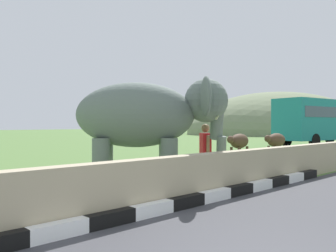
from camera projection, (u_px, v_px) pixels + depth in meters
name	position (u px, v px, depth m)	size (l,w,h in m)	color
striped_curb	(86.00, 225.00, 5.43)	(16.20, 0.20, 0.24)	white
barrier_parapet	(179.00, 180.00, 7.29)	(28.00, 0.36, 1.00)	tan
elephant	(150.00, 116.00, 9.42)	(3.90, 3.75, 2.86)	slate
person_handler	(205.00, 150.00, 10.05)	(0.43, 0.58, 1.66)	navy
bus_teal	(323.00, 119.00, 27.75)	(9.66, 3.85, 3.50)	teal
cow_near	(239.00, 142.00, 15.98)	(1.93, 0.86, 1.23)	#473323
cow_mid	(276.00, 141.00, 16.94)	(1.91, 0.71, 1.23)	#473323
hill_east	(279.00, 134.00, 63.21)	(36.23, 28.98, 14.64)	#717E5C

